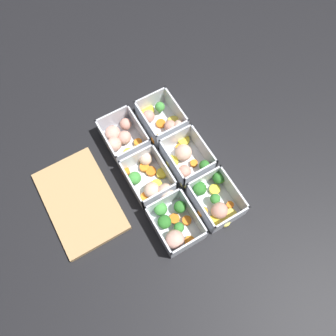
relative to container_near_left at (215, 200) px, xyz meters
The scene contains 8 objects.
ground_plane 0.16m from the container_near_left, 23.43° to the left, with size 4.00×4.00×0.00m, color black.
container_near_left is the anchor object (origin of this frame).
container_near_center 0.15m from the container_near_left, ahead, with size 0.16×0.12×0.07m.
container_near_right 0.30m from the container_near_left, ahead, with size 0.15×0.12×0.07m.
container_far_left 0.14m from the container_near_left, 90.95° to the left, with size 0.14×0.11×0.07m.
container_far_center 0.19m from the container_near_left, 41.90° to the left, with size 0.18×0.12×0.07m.
container_far_right 0.33m from the container_near_left, 23.78° to the left, with size 0.15×0.12×0.07m.
cutting_board 0.38m from the container_near_left, 59.52° to the left, with size 0.28×0.18×0.02m.
Camera 1 is at (-0.32, 0.19, 0.89)m, focal length 35.00 mm.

